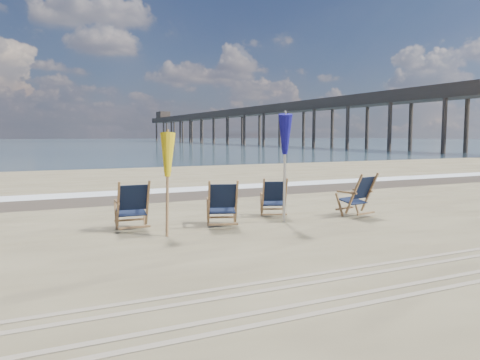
{
  "coord_description": "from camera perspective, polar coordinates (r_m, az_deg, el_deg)",
  "views": [
    {
      "loc": [
        -4.63,
        -7.46,
        1.93
      ],
      "look_at": [
        0.0,
        2.2,
        0.9
      ],
      "focal_mm": 35.0,
      "sensor_mm": 36.0,
      "label": 1
    }
  ],
  "objects": [
    {
      "name": "ocean",
      "position": [
        135.55,
        -23.71,
        4.23
      ],
      "size": [
        400.0,
        400.0,
        0.0
      ],
      "primitive_type": "plane",
      "color": "#374D5C",
      "rests_on": "ground"
    },
    {
      "name": "beach_chair_0",
      "position": [
        9.67,
        -11.19,
        -3.0
      ],
      "size": [
        0.71,
        0.79,
        1.04
      ],
      "primitive_type": null,
      "rotation": [
        0.0,
        0.0,
        3.08
      ],
      "color": "black",
      "rests_on": "ground"
    },
    {
      "name": "wet_sand_strip",
      "position": [
        15.11,
        -7.56,
        -1.88
      ],
      "size": [
        200.0,
        2.6,
        0.0
      ],
      "primitive_type": "cube",
      "color": "#42362A",
      "rests_on": "ground"
    },
    {
      "name": "beach_chair_1",
      "position": [
        9.73,
        -0.44,
        -2.89
      ],
      "size": [
        0.85,
        0.9,
        1.02
      ],
      "primitive_type": null,
      "rotation": [
        0.0,
        0.0,
        2.82
      ],
      "color": "black",
      "rests_on": "ground"
    },
    {
      "name": "umbrella_blue",
      "position": [
        10.13,
        5.49,
        4.96
      ],
      "size": [
        0.3,
        0.3,
        2.38
      ],
      "color": "#A5A5AD",
      "rests_on": "ground"
    },
    {
      "name": "beach_chair_3",
      "position": [
        11.6,
        15.52,
        -1.66
      ],
      "size": [
        0.82,
        0.88,
        1.05
      ],
      "primitive_type": null,
      "rotation": [
        0.0,
        0.0,
        3.36
      ],
      "color": "black",
      "rests_on": "ground"
    },
    {
      "name": "beach_chair_2",
      "position": [
        10.99,
        5.58,
        -2.15
      ],
      "size": [
        0.82,
        0.86,
        0.95
      ],
      "primitive_type": null,
      "rotation": [
        0.0,
        0.0,
        2.76
      ],
      "color": "black",
      "rests_on": "ground"
    },
    {
      "name": "fishing_pier",
      "position": [
        91.98,
        2.04,
        7.2
      ],
      "size": [
        4.4,
        140.0,
        9.3
      ],
      "primitive_type": null,
      "color": "#4A3E36",
      "rests_on": "ground"
    },
    {
      "name": "umbrella_yellow",
      "position": [
        9.07,
        -8.9,
        2.46
      ],
      "size": [
        0.3,
        0.3,
        1.97
      ],
      "color": "#9C7046",
      "rests_on": "ground"
    },
    {
      "name": "surf_foam",
      "position": [
        16.54,
        -9.17,
        -1.26
      ],
      "size": [
        200.0,
        1.4,
        0.01
      ],
      "primitive_type": "cube",
      "color": "silver",
      "rests_on": "ground"
    },
    {
      "name": "tire_tracks",
      "position": [
        6.84,
        18.77,
        -11.15
      ],
      "size": [
        80.0,
        1.3,
        0.01
      ],
      "primitive_type": null,
      "color": "gray",
      "rests_on": "ground"
    }
  ]
}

